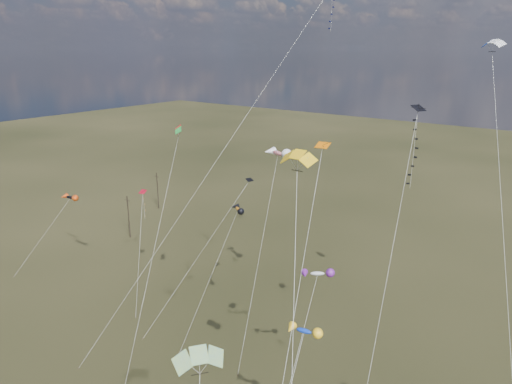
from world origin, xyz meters
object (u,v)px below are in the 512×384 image
Objects in this scene: utility_pole_near at (129,217)px; diamond_black_high at (411,167)px; novelty_black_orange at (69,197)px; utility_pole_far at (158,190)px; parafoil_yellow at (298,157)px.

utility_pole_near is 0.27× the size of diamond_black_high.
novelty_black_orange is at bearing 179.02° from diamond_black_high.
novelty_black_orange is (11.69, -27.09, 7.84)m from utility_pole_far.
utility_pole_far is 0.29× the size of parafoil_yellow.
parafoil_yellow is (-3.12, -11.57, 2.46)m from diamond_black_high.
utility_pole_near is at bearing -60.26° from utility_pole_far.
novelty_black_orange is (-50.67, 0.87, -12.71)m from diamond_black_high.
utility_pole_far is at bearing 146.29° from parafoil_yellow.
parafoil_yellow is 2.23× the size of novelty_black_orange.
parafoil_yellow is at bearing -14.66° from novelty_black_orange.
diamond_black_high is at bearing -14.40° from utility_pole_near.
diamond_black_high is at bearing -24.15° from utility_pole_far.
utility_pole_near is 59.77m from diamond_black_high.
utility_pole_far is 0.64× the size of novelty_black_orange.
novelty_black_orange is (-47.55, 12.44, -15.18)m from parafoil_yellow.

